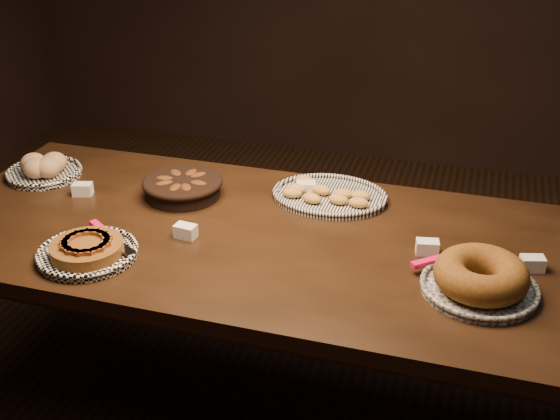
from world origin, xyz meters
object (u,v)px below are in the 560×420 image
(buffet_table, at_px, (282,256))
(bundt_cake_plate, at_px, (480,279))
(apple_tart_plate, at_px, (87,250))
(madeleine_platter, at_px, (329,195))

(buffet_table, distance_m, bundt_cake_plate, 0.66)
(buffet_table, height_order, bundt_cake_plate, bundt_cake_plate)
(apple_tart_plate, xyz_separation_m, madeleine_platter, (0.63, 0.61, -0.01))
(bundt_cake_plate, bearing_deg, madeleine_platter, 148.48)
(buffet_table, bearing_deg, bundt_cake_plate, -12.73)
(bundt_cake_plate, bearing_deg, apple_tart_plate, -164.63)
(buffet_table, xyz_separation_m, apple_tart_plate, (-0.54, -0.30, 0.10))
(apple_tart_plate, bearing_deg, bundt_cake_plate, 0.63)
(bundt_cake_plate, bearing_deg, buffet_table, 175.23)
(madeleine_platter, bearing_deg, bundt_cake_plate, -18.99)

